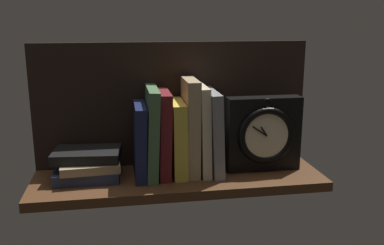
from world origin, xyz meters
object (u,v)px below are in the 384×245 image
book_maroon_dawkins (164,134)px  book_yellow_seinlanguage (177,138)px  book_tan_shortstories (190,127)px  book_gray_chess (212,132)px  book_cream_twain (202,130)px  framed_clock (264,134)px  book_green_romantic (152,132)px  book_stack_side (88,164)px  book_navy_bierce (140,141)px

book_maroon_dawkins → book_yellow_seinlanguage: book_maroon_dawkins is taller
book_tan_shortstories → book_gray_chess: (6.07, 0.00, -1.62)cm
book_cream_twain → book_gray_chess: bearing=0.0°
book_tan_shortstories → framed_clock: 20.43cm
book_tan_shortstories → book_cream_twain: 3.31cm
book_maroon_dawkins → book_tan_shortstories: 7.45cm
book_green_romantic → framed_clock: 30.77cm
book_maroon_dawkins → book_gray_chess: bearing=0.0°
framed_clock → book_stack_side: 48.09cm
book_gray_chess → book_maroon_dawkins: bearing=180.0°
book_green_romantic → book_tan_shortstories: (10.47, 0.00, 1.03)cm
book_navy_bierce → book_cream_twain: bearing=0.0°
book_yellow_seinlanguage → book_tan_shortstories: (3.75, 0.00, 2.91)cm
book_yellow_seinlanguage → book_green_romantic: bearing=180.0°
book_yellow_seinlanguage → book_navy_bierce: bearing=180.0°
book_maroon_dawkins → book_navy_bierce: bearing=180.0°
framed_clock → book_cream_twain: bearing=175.5°
book_maroon_dawkins → book_stack_side: size_ratio=1.25×
book_yellow_seinlanguage → book_stack_side: bearing=179.1°
book_stack_side → book_yellow_seinlanguage: bearing=-0.9°
book_cream_twain → book_yellow_seinlanguage: bearing=180.0°
book_cream_twain → framed_clock: bearing=-4.5°
book_navy_bierce → book_gray_chess: book_gray_chess is taller
book_cream_twain → book_green_romantic: bearing=180.0°
book_cream_twain → framed_clock: 17.17cm
book_maroon_dawkins → book_stack_side: bearing=178.9°
book_maroon_dawkins → book_yellow_seinlanguage: size_ratio=1.14×
book_yellow_seinlanguage → framed_clock: 24.02cm
framed_clock → book_maroon_dawkins: bearing=177.2°
book_navy_bierce → framed_clock: bearing=-2.3°
book_green_romantic → book_yellow_seinlanguage: bearing=0.0°
book_gray_chess → book_navy_bierce: bearing=180.0°
book_tan_shortstories → book_cream_twain: size_ratio=1.07×
book_yellow_seinlanguage → framed_clock: (23.98, -1.34, 0.35)cm
book_green_romantic → book_cream_twain: size_ratio=0.99×
book_maroon_dawkins → book_stack_side: (-20.08, 0.39, -7.61)cm
book_tan_shortstories → framed_clock: (20.23, -1.34, -2.55)cm
book_yellow_seinlanguage → framed_clock: framed_clock is taller
book_yellow_seinlanguage → book_gray_chess: size_ratio=0.89×
book_gray_chess → book_yellow_seinlanguage: bearing=180.0°
book_navy_bierce → framed_clock: size_ratio=0.94×
book_tan_shortstories → book_stack_side: bearing=179.2°
book_green_romantic → book_tan_shortstories: bearing=0.0°
book_maroon_dawkins → book_cream_twain: size_ratio=0.95×
book_cream_twain → book_stack_side: size_ratio=1.32×
book_yellow_seinlanguage → book_gray_chess: book_gray_chess is taller
framed_clock → book_stack_side: bearing=177.9°
book_tan_shortstories → book_maroon_dawkins: bearing=180.0°
book_maroon_dawkins → book_tan_shortstories: bearing=0.0°
book_green_romantic → book_maroon_dawkins: book_green_romantic is taller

